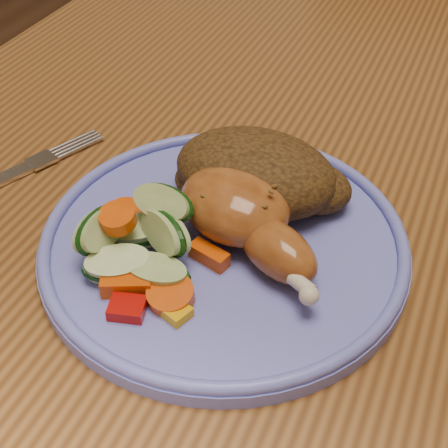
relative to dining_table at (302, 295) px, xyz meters
The scene contains 7 objects.
dining_table is the anchor object (origin of this frame).
chair_far 0.65m from the dining_table, 90.00° to the left, with size 0.42×0.42×0.91m.
plate 0.12m from the dining_table, 136.58° to the right, with size 0.29×0.29×0.01m, color #656BD1.
plate_rim 0.13m from the dining_table, 136.58° to the right, with size 0.29×0.29×0.01m, color #656BD1.
chicken_leg 0.13m from the dining_table, 132.32° to the right, with size 0.14×0.12×0.05m.
rice_pilaf 0.13m from the dining_table, behind, with size 0.15×0.10×0.06m.
vegetable_pile 0.18m from the dining_table, 136.12° to the right, with size 0.11×0.12×0.06m.
Camera 1 is at (0.09, -0.38, 1.10)m, focal length 50.00 mm.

